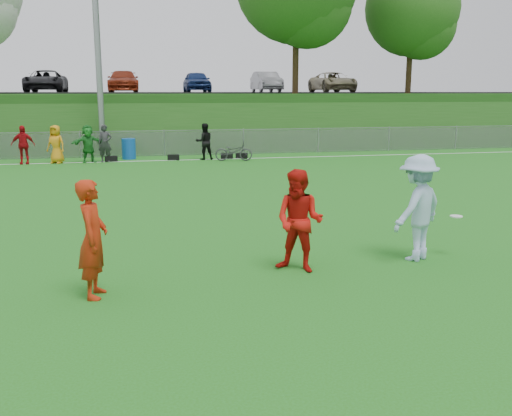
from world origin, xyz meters
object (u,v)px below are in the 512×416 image
object	(u,v)px
player_red_center	(299,221)
frisbee	(456,216)
player_red_left	(93,239)
bicycle	(234,151)
recycling_bin	(129,149)
player_blue	(418,208)

from	to	relation	value
player_red_center	frisbee	distance (m)	3.26
player_red_center	frisbee	world-z (taller)	player_red_center
player_red_left	bicycle	world-z (taller)	player_red_left
player_red_left	player_red_center	size ratio (longest dim) A/B	1.01
bicycle	recycling_bin	bearing A→B (deg)	79.98
player_blue	recycling_bin	distance (m)	18.85
recycling_bin	bicycle	xyz separation A→B (m)	(4.73, -1.80, -0.03)
player_blue	recycling_bin	size ratio (longest dim) A/B	2.09
player_blue	frisbee	world-z (taller)	player_blue
player_blue	player_red_left	bearing A→B (deg)	-23.79
player_blue	player_red_center	bearing A→B (deg)	-26.16
player_red_left	recycling_bin	bearing A→B (deg)	6.52
player_blue	recycling_bin	world-z (taller)	player_blue
bicycle	player_red_left	bearing A→B (deg)	173.87
player_red_center	frisbee	size ratio (longest dim) A/B	7.67
player_red_center	bicycle	size ratio (longest dim) A/B	1.07
player_red_center	recycling_bin	distance (m)	18.53
player_red_center	frisbee	bearing A→B (deg)	41.32
recycling_bin	bicycle	size ratio (longest dim) A/B	0.57
player_red_center	recycling_bin	xyz separation A→B (m)	(-3.02, 18.27, -0.43)
player_red_left	frisbee	world-z (taller)	player_red_left
player_red_left	recycling_bin	world-z (taller)	player_red_left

